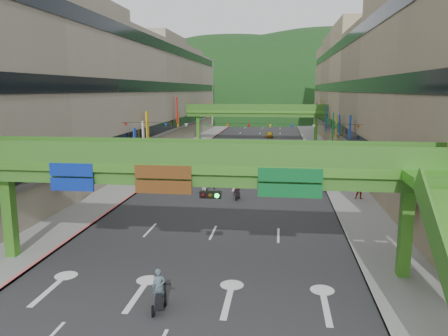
{
  "coord_description": "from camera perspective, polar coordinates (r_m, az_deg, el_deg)",
  "views": [
    {
      "loc": [
        4.44,
        -16.61,
        9.79
      ],
      "look_at": [
        0.0,
        18.0,
        3.5
      ],
      "focal_mm": 35.0,
      "sensor_mm": 36.0,
      "label": 1
    }
  ],
  "objects": [
    {
      "name": "curb_left",
      "position": [
        68.66,
        -4.14,
        2.07
      ],
      "size": [
        0.2,
        140.0,
        0.18
      ],
      "primitive_type": "cube",
      "color": "#CC5959",
      "rests_on": "ground"
    },
    {
      "name": "pedestrian_blue",
      "position": [
        56.52,
        12.66,
        0.87
      ],
      "size": [
        0.92,
        0.76,
        1.7
      ],
      "primitive_type": "imported",
      "rotation": [
        0.0,
        0.0,
        2.77
      ],
      "color": "#333E5F",
      "rests_on": "ground"
    },
    {
      "name": "ground",
      "position": [
        19.78,
        -7.06,
        -19.52
      ],
      "size": [
        320.0,
        320.0,
        0.0
      ],
      "primitive_type": "plane",
      "color": "black",
      "rests_on": "ground"
    },
    {
      "name": "overpass_near",
      "position": [
        22.74,
        -1.72,
        -1.42
      ],
      "size": [
        28.0,
        12.27,
        7.1
      ],
      "color": "#4C9E2D",
      "rests_on": "ground"
    },
    {
      "name": "road_slab",
      "position": [
        67.47,
        3.46,
        1.86
      ],
      "size": [
        18.0,
        140.0,
        0.02
      ],
      "primitive_type": "cube",
      "color": "#28282B",
      "rests_on": "ground"
    },
    {
      "name": "scooter_rider_near",
      "position": [
        20.39,
        -8.51,
        -15.72
      ],
      "size": [
        0.75,
        1.57,
        1.97
      ],
      "color": "black",
      "rests_on": "ground"
    },
    {
      "name": "sidewalk_right",
      "position": [
        67.63,
        12.81,
        1.7
      ],
      "size": [
        4.0,
        140.0,
        0.15
      ],
      "primitive_type": "cube",
      "color": "gray",
      "rests_on": "ground"
    },
    {
      "name": "building_row_right",
      "position": [
        68.17,
        19.86,
        9.34
      ],
      "size": [
        12.8,
        95.0,
        19.0
      ],
      "color": "gray",
      "rests_on": "ground"
    },
    {
      "name": "parked_scooter_row",
      "position": [
        47.72,
        12.42,
        -1.22
      ],
      "size": [
        1.6,
        9.38,
        1.08
      ],
      "color": "black",
      "rests_on": "ground"
    },
    {
      "name": "overpass_far",
      "position": [
        81.85,
        4.22,
        7.12
      ],
      "size": [
        28.0,
        2.2,
        7.1
      ],
      "color": "#4C9E2D",
      "rests_on": "ground"
    },
    {
      "name": "hill_left",
      "position": [
        177.95,
        1.04,
        7.06
      ],
      "size": [
        168.0,
        140.0,
        112.0
      ],
      "primitive_type": "ellipsoid",
      "color": "#1C4419",
      "rests_on": "ground"
    },
    {
      "name": "hill_right",
      "position": [
        197.92,
        13.37,
        7.11
      ],
      "size": [
        208.0,
        176.0,
        128.0
      ],
      "primitive_type": "ellipsoid",
      "color": "#1C4419",
      "rests_on": "ground"
    },
    {
      "name": "sidewalk_left",
      "position": [
        69.06,
        -5.69,
        2.08
      ],
      "size": [
        4.0,
        140.0,
        0.15
      ],
      "primitive_type": "cube",
      "color": "gray",
      "rests_on": "ground"
    },
    {
      "name": "pedestrian_red",
      "position": [
        40.67,
        17.36,
        -2.84
      ],
      "size": [
        0.96,
        0.79,
        1.85
      ],
      "primitive_type": "imported",
      "rotation": [
        0.0,
        0.0,
        -0.1
      ],
      "color": "#A12707",
      "rests_on": "ground"
    },
    {
      "name": "scooter_rider_far",
      "position": [
        46.58,
        -5.01,
        -0.73
      ],
      "size": [
        0.78,
        1.6,
        1.95
      ],
      "color": "maroon",
      "rests_on": "ground"
    },
    {
      "name": "bunting_string",
      "position": [
        46.98,
        1.87,
        5.53
      ],
      "size": [
        26.0,
        0.36,
        0.47
      ],
      "color": "black",
      "rests_on": "ground"
    },
    {
      "name": "scooter_rider_left",
      "position": [
        41.7,
        -2.5,
        -1.89
      ],
      "size": [
        1.03,
        1.6,
        2.09
      ],
      "color": "#9999A0",
      "rests_on": "ground"
    },
    {
      "name": "pedestrian_dark",
      "position": [
        53.83,
        12.92,
        0.48
      ],
      "size": [
        1.15,
        0.66,
        1.85
      ],
      "primitive_type": "imported",
      "rotation": [
        0.0,
        0.0,
        -0.2
      ],
      "color": "black",
      "rests_on": "ground"
    },
    {
      "name": "car_yellow",
      "position": [
        90.78,
        5.93,
        4.39
      ],
      "size": [
        1.67,
        3.89,
        1.31
      ],
      "primitive_type": "imported",
      "rotation": [
        0.0,
        0.0,
        0.03
      ],
      "color": "gold",
      "rests_on": "ground"
    },
    {
      "name": "curb_right",
      "position": [
        67.47,
        11.2,
        1.76
      ],
      "size": [
        0.2,
        140.0,
        0.18
      ],
      "primitive_type": "cube",
      "color": "gray",
      "rests_on": "ground"
    },
    {
      "name": "building_row_left",
      "position": [
        70.59,
        -12.2,
        9.72
      ],
      "size": [
        12.8,
        95.0,
        19.0
      ],
      "color": "#9E937F",
      "rests_on": "ground"
    },
    {
      "name": "scooter_rider_mid",
      "position": [
        39.36,
        1.79,
        -2.49
      ],
      "size": [
        0.99,
        1.59,
        2.19
      ],
      "color": "black",
      "rests_on": "ground"
    },
    {
      "name": "car_silver",
      "position": [
        61.86,
        -2.4,
        1.79
      ],
      "size": [
        1.99,
        4.59,
        1.47
      ],
      "primitive_type": "imported",
      "rotation": [
        0.0,
        0.0,
        -0.1
      ],
      "color": "#ACAAB1",
      "rests_on": "ground"
    }
  ]
}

